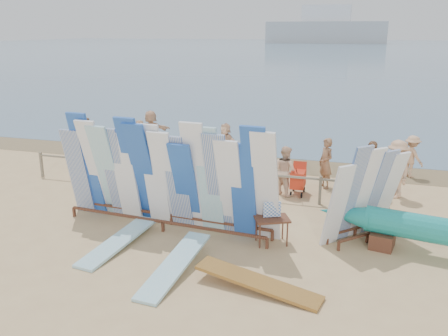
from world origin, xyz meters
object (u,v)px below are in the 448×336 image
(beachgoer_extra_1, at_px, (88,135))
(vendor_table, at_px, (272,230))
(beach_chair_left, at_px, (222,183))
(main_surfboard_rack, at_px, (166,179))
(flat_board_b, at_px, (175,273))
(side_surfboard_rack, at_px, (364,197))
(beachgoer_11, at_px, (151,132))
(beachgoer_5, at_px, (225,142))
(flat_board_a, at_px, (119,246))
(flat_board_c, at_px, (258,290))
(beachgoer_10, at_px, (370,170))
(stroller, at_px, (298,182))
(beachgoer_extra_0, at_px, (397,169))
(beachgoer_1, at_px, (139,142))
(beachgoer_8, at_px, (285,171))
(beachgoer_9, at_px, (412,156))
(beachgoer_7, at_px, (326,163))
(beach_chair_right, at_px, (257,183))
(beachgoer_3, at_px, (143,145))

(beachgoer_extra_1, bearing_deg, vendor_table, 124.39)
(beach_chair_left, bearing_deg, main_surfboard_rack, -63.07)
(vendor_table, xyz_separation_m, flat_board_b, (-1.74, -2.09, -0.37))
(side_surfboard_rack, relative_size, beachgoer_11, 1.39)
(vendor_table, height_order, beachgoer_5, beachgoer_5)
(flat_board_a, xyz_separation_m, flat_board_c, (3.75, -0.99, 0.00))
(flat_board_b, bearing_deg, beachgoer_10, 61.63)
(side_surfboard_rack, height_order, beachgoer_extra_1, side_surfboard_rack)
(stroller, height_order, beachgoer_extra_0, beachgoer_extra_0)
(flat_board_a, bearing_deg, beachgoer_1, 120.40)
(flat_board_c, distance_m, beachgoer_8, 6.09)
(flat_board_c, bearing_deg, beach_chair_left, 34.25)
(stroller, xyz_separation_m, beachgoer_8, (-0.41, -0.13, 0.39))
(flat_board_c, distance_m, beachgoer_9, 9.92)
(flat_board_a, relative_size, beachgoer_7, 1.58)
(beachgoer_10, bearing_deg, beachgoer_9, 34.96)
(vendor_table, xyz_separation_m, beachgoer_11, (-6.79, 7.53, 0.56))
(vendor_table, height_order, beachgoer_extra_1, beachgoer_extra_1)
(beach_chair_right, distance_m, beachgoer_3, 5.17)
(beachgoer_7, bearing_deg, stroller, -76.33)
(beachgoer_9, xyz_separation_m, beachgoer_7, (-2.86, -2.14, 0.09))
(beachgoer_3, bearing_deg, beachgoer_extra_0, 27.67)
(beachgoer_9, height_order, beachgoer_5, beachgoer_5)
(beach_chair_right, distance_m, beachgoer_8, 1.13)
(main_surfboard_rack, xyz_separation_m, beachgoer_8, (2.56, 3.63, -0.58))
(beach_chair_right, height_order, beachgoer_5, beachgoer_5)
(beachgoer_5, bearing_deg, beachgoer_extra_1, -144.43)
(side_surfboard_rack, bearing_deg, beachgoer_5, 84.96)
(side_surfboard_rack, distance_m, beachgoer_3, 9.50)
(main_surfboard_rack, height_order, beachgoer_8, main_surfboard_rack)
(flat_board_a, relative_size, beachgoer_extra_1, 1.76)
(flat_board_b, height_order, beachgoer_extra_0, beachgoer_extra_0)
(beachgoer_5, relative_size, beachgoer_extra_1, 1.01)
(flat_board_a, bearing_deg, beachgoer_10, 50.21)
(flat_board_a, distance_m, beachgoer_extra_1, 9.93)
(beachgoer_11, bearing_deg, beachgoer_1, 63.42)
(beach_chair_left, height_order, beachgoer_3, beachgoer_3)
(beachgoer_8, relative_size, beachgoer_7, 0.94)
(beach_chair_right, bearing_deg, beachgoer_extra_0, 7.06)
(beach_chair_right, bearing_deg, beachgoer_1, 158.88)
(main_surfboard_rack, height_order, beachgoer_10, main_surfboard_rack)
(main_surfboard_rack, bearing_deg, beachgoer_8, 59.22)
(beach_chair_right, xyz_separation_m, beachgoer_5, (-2.08, 3.29, 0.54))
(side_surfboard_rack, xyz_separation_m, flat_board_c, (-1.98, -3.14, -1.16))
(beachgoer_9, xyz_separation_m, beachgoer_5, (-7.09, 0.24, 0.01))
(main_surfboard_rack, distance_m, flat_board_b, 2.87)
(beach_chair_left, relative_size, beachgoer_extra_0, 0.43)
(beachgoer_9, height_order, beachgoer_7, beachgoer_7)
(flat_board_c, bearing_deg, stroller, 11.40)
(beachgoer_1, bearing_deg, beachgoer_7, 85.78)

